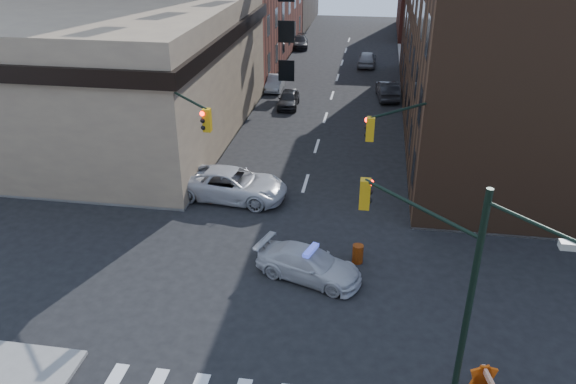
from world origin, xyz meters
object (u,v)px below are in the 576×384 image
(parked_car_enear, at_px, (387,90))
(barrel_bank, at_px, (212,193))
(barricade_nw_a, at_px, (134,190))
(pickup, at_px, (232,184))
(pedestrian_a, at_px, (163,189))
(parked_car_wnear, at_px, (288,99))
(barrel_road, at_px, (358,254))
(police_car, at_px, (309,264))
(pedestrian_b, at_px, (115,173))
(parked_car_wfar, at_px, (275,83))

(parked_car_enear, xyz_separation_m, barrel_bank, (-9.53, -20.99, -0.22))
(barricade_nw_a, bearing_deg, barrel_bank, 3.58)
(pickup, height_order, pedestrian_a, pedestrian_a)
(pickup, distance_m, barricade_nw_a, 5.48)
(pedestrian_a, bearing_deg, barrel_bank, 35.31)
(parked_car_wnear, relative_size, barrel_road, 4.42)
(police_car, bearing_deg, parked_car_wnear, 29.17)
(barrel_bank, height_order, barricade_nw_a, barricade_nw_a)
(barrel_road, bearing_deg, pickup, 143.41)
(parked_car_enear, height_order, pedestrian_b, pedestrian_b)
(parked_car_wfar, relative_size, barrel_road, 4.37)
(pickup, xyz_separation_m, parked_car_wnear, (0.51, 16.78, -0.18))
(police_car, distance_m, barrel_road, 2.60)
(parked_car_wnear, relative_size, parked_car_wfar, 1.01)
(police_car, bearing_deg, barricade_nw_a, 79.08)
(parked_car_wfar, bearing_deg, police_car, -78.26)
(pickup, xyz_separation_m, barrel_bank, (-0.99, -0.62, -0.33))
(parked_car_wfar, distance_m, barricade_nw_a, 22.90)
(barrel_bank, distance_m, barricade_nw_a, 4.40)
(pickup, height_order, pedestrian_b, pedestrian_b)
(parked_car_wfar, height_order, pedestrian_b, pedestrian_b)
(parked_car_wnear, bearing_deg, parked_car_enear, 21.75)
(police_car, relative_size, pickup, 0.77)
(parked_car_wfar, height_order, barricade_nw_a, parked_car_wfar)
(pickup, relative_size, barrel_road, 6.91)
(barricade_nw_a, bearing_deg, pickup, 8.90)
(pickup, relative_size, parked_car_enear, 1.35)
(pickup, xyz_separation_m, parked_car_wfar, (-1.44, 21.46, -0.21))
(pickup, distance_m, parked_car_wfar, 21.51)
(pedestrian_a, xyz_separation_m, barrel_bank, (2.50, 0.87, -0.49))
(barrel_road, distance_m, barricade_nw_a, 13.33)
(barrel_bank, xyz_separation_m, barricade_nw_a, (-4.37, -0.49, 0.08))
(parked_car_wnear, bearing_deg, police_car, -81.21)
(parked_car_wnear, bearing_deg, pickup, -94.13)
(pickup, height_order, barrel_road, pickup)
(police_car, distance_m, barricade_nw_a, 12.06)
(parked_car_wfar, distance_m, barrel_road, 28.22)
(police_car, height_order, parked_car_wfar, police_car)
(parked_car_wfar, xyz_separation_m, parked_car_enear, (9.98, -1.09, 0.11))
(parked_car_wfar, bearing_deg, pickup, -87.56)
(pickup, xyz_separation_m, pedestrian_a, (-3.49, -1.49, 0.17))
(police_car, relative_size, parked_car_enear, 1.04)
(parked_car_wnear, xyz_separation_m, parked_car_wfar, (-1.96, 4.68, -0.03))
(pedestrian_b, relative_size, barricade_nw_a, 1.30)
(parked_car_enear, relative_size, barrel_bank, 4.32)
(barrel_bank, bearing_deg, parked_car_wfar, 91.18)
(pedestrian_a, xyz_separation_m, barricade_nw_a, (-1.87, 0.38, -0.41))
(police_car, relative_size, parked_car_wfar, 1.22)
(pickup, bearing_deg, parked_car_enear, -17.05)
(pickup, xyz_separation_m, barrel_road, (7.26, -5.39, -0.41))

